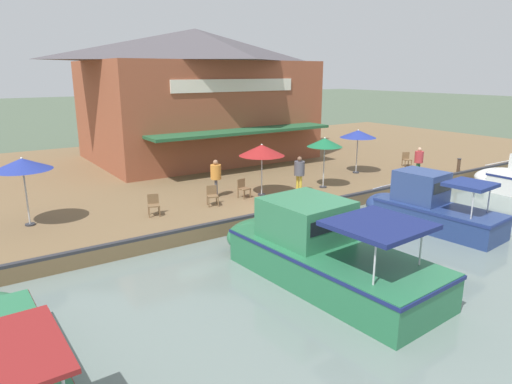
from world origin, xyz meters
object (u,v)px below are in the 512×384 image
object	(u,v)px
motorboat_mid_row	(313,249)
person_at_quay_edge	(419,159)
cafe_chair_facing_river	(154,204)
mooring_post	(459,165)
person_mid_patio	(299,170)
waterfront_restaurant	(197,94)
patio_umbrella_by_entrance	(22,164)
motorboat_nearest_quay	(425,207)
patio_umbrella_near_quay_edge	(358,134)
tree_downstream_bank	(256,84)
patio_umbrella_far_corner	(325,143)
cafe_chair_back_row_seat	(243,187)
cafe_chair_beside_entrance	(407,159)
person_near_entrance	(216,174)
tree_behind_restaurant	(235,81)
patio_umbrella_back_row	(262,150)
cafe_chair_under_first_umbrella	(212,194)

from	to	relation	value
motorboat_mid_row	person_at_quay_edge	bearing A→B (deg)	113.84
cafe_chair_facing_river	mooring_post	xyz separation A→B (m)	(2.12, 17.41, -0.06)
person_mid_patio	waterfront_restaurant	bearing A→B (deg)	177.74
patio_umbrella_by_entrance	motorboat_nearest_quay	world-z (taller)	patio_umbrella_by_entrance
patio_umbrella_near_quay_edge	mooring_post	bearing A→B (deg)	57.02
person_at_quay_edge	tree_downstream_bank	xyz separation A→B (m)	(-15.69, -0.08, 3.58)
patio_umbrella_far_corner	cafe_chair_back_row_seat	bearing A→B (deg)	-98.64
patio_umbrella_by_entrance	cafe_chair_facing_river	world-z (taller)	patio_umbrella_by_entrance
patio_umbrella_by_entrance	person_mid_patio	bearing A→B (deg)	80.42
cafe_chair_back_row_seat	person_mid_patio	xyz separation A→B (m)	(0.73, 2.68, 0.62)
motorboat_nearest_quay	cafe_chair_beside_entrance	bearing A→B (deg)	132.50
waterfront_restaurant	cafe_chair_back_row_seat	world-z (taller)	waterfront_restaurant
waterfront_restaurant	person_near_entrance	xyz separation A→B (m)	(9.68, -4.08, -3.09)
person_at_quay_edge	tree_behind_restaurant	size ratio (longest dim) A/B	0.22
motorboat_nearest_quay	motorboat_mid_row	xyz separation A→B (m)	(0.98, -6.80, 0.04)
patio_umbrella_back_row	patio_umbrella_far_corner	size ratio (longest dim) A/B	0.96
motorboat_mid_row	patio_umbrella_back_row	bearing A→B (deg)	157.37
motorboat_nearest_quay	person_near_entrance	bearing A→B (deg)	-140.25
cafe_chair_beside_entrance	patio_umbrella_near_quay_edge	bearing A→B (deg)	-95.71
cafe_chair_under_first_umbrella	cafe_chair_beside_entrance	distance (m)	13.79
patio_umbrella_near_quay_edge	cafe_chair_under_first_umbrella	bearing A→B (deg)	-83.46
patio_umbrella_near_quay_edge	person_at_quay_edge	size ratio (longest dim) A/B	1.52
cafe_chair_under_first_umbrella	motorboat_mid_row	world-z (taller)	motorboat_mid_row
patio_umbrella_by_entrance	cafe_chair_back_row_seat	size ratio (longest dim) A/B	3.04
person_at_quay_edge	motorboat_mid_row	world-z (taller)	motorboat_mid_row
cafe_chair_facing_river	person_near_entrance	distance (m)	3.64
mooring_post	tree_behind_restaurant	distance (m)	17.53
motorboat_nearest_quay	person_at_quay_edge	bearing A→B (deg)	129.32
patio_umbrella_far_corner	tree_downstream_bank	world-z (taller)	tree_downstream_bank
waterfront_restaurant	cafe_chair_under_first_umbrella	world-z (taller)	waterfront_restaurant
cafe_chair_facing_river	mooring_post	world-z (taller)	cafe_chair_facing_river
cafe_chair_back_row_seat	cafe_chair_facing_river	size ratio (longest dim) A/B	1.00
patio_umbrella_far_corner	cafe_chair_back_row_seat	xyz separation A→B (m)	(-0.65, -4.29, -1.77)
waterfront_restaurant	motorboat_nearest_quay	size ratio (longest dim) A/B	2.38
waterfront_restaurant	motorboat_mid_row	size ratio (longest dim) A/B	1.76
cafe_chair_beside_entrance	person_mid_patio	xyz separation A→B (m)	(1.16, -9.32, 0.62)
cafe_chair_facing_river	person_at_quay_edge	size ratio (longest dim) A/B	0.53
patio_umbrella_back_row	cafe_chair_back_row_seat	distance (m)	1.89
person_at_quay_edge	person_mid_patio	size ratio (longest dim) A/B	0.93
patio_umbrella_near_quay_edge	person_at_quay_edge	world-z (taller)	patio_umbrella_near_quay_edge
person_at_quay_edge	person_mid_patio	xyz separation A→B (m)	(-1.03, -7.50, 0.09)
patio_umbrella_back_row	tree_downstream_bank	distance (m)	16.98
motorboat_nearest_quay	tree_behind_restaurant	world-z (taller)	tree_behind_restaurant
tree_behind_restaurant	patio_umbrella_by_entrance	bearing A→B (deg)	-53.02
patio_umbrella_by_entrance	mooring_post	bearing A→B (deg)	80.70
cafe_chair_under_first_umbrella	tree_behind_restaurant	bearing A→B (deg)	145.13
patio_umbrella_back_row	motorboat_mid_row	xyz separation A→B (m)	(6.99, -2.91, -1.82)
cafe_chair_under_first_umbrella	motorboat_mid_row	bearing A→B (deg)	-1.84
cafe_chair_back_row_seat	cafe_chair_facing_river	xyz separation A→B (m)	(0.25, -4.39, 0.00)
person_near_entrance	cafe_chair_under_first_umbrella	bearing A→B (deg)	-36.09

